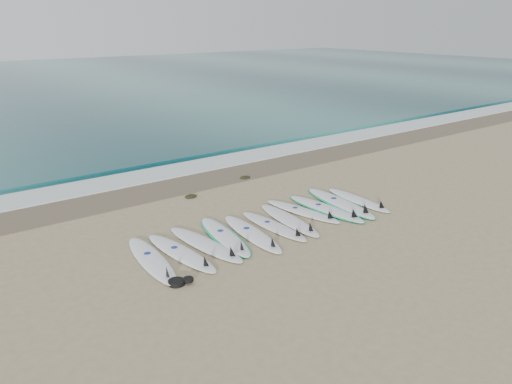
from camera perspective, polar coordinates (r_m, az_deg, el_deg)
ground at (r=12.08m, az=1.44°, el=-3.89°), size 120.00×120.00×0.00m
wet_sand_band at (r=15.30m, az=-8.10°, el=0.95°), size 120.00×1.80×0.01m
foam_band at (r=16.49m, az=-10.47°, el=2.19°), size 120.00×1.40×0.04m
wave_crest at (r=17.79m, az=-12.66°, el=3.38°), size 120.00×1.00×0.10m
surfboard_0 at (r=10.49m, az=-11.75°, el=-7.67°), size 0.79×2.55×0.32m
surfboard_1 at (r=10.69m, az=-8.42°, el=-6.95°), size 0.71×2.48×0.31m
surfboard_2 at (r=11.02m, az=-5.67°, el=-6.00°), size 0.79×2.55×0.32m
surfboard_3 at (r=11.40m, az=-3.55°, el=-5.10°), size 1.00×2.55×0.32m
surfboard_4 at (r=11.49m, az=-0.34°, el=-4.82°), size 0.81×2.55×0.32m
surfboard_5 at (r=11.92m, az=2.19°, el=-3.95°), size 0.54×2.33×0.30m
surfboard_6 at (r=12.29m, az=3.95°, el=-3.24°), size 0.81×2.52×0.32m
surfboard_7 at (r=12.88m, az=5.53°, el=-2.23°), size 0.89×2.42×0.30m
surfboard_8 at (r=13.14m, az=8.06°, el=-1.91°), size 0.76×2.61×0.33m
surfboard_9 at (r=13.60m, az=9.67°, el=-1.25°), size 1.00×2.82×0.35m
surfboard_10 at (r=13.91m, az=11.74°, el=-0.93°), size 0.63×2.36×0.30m
seaweed_near at (r=14.10m, az=-7.46°, el=-0.48°), size 0.36×0.28×0.07m
seaweed_far at (r=15.67m, az=-1.26°, el=1.69°), size 0.35×0.27×0.07m
leash_coil at (r=9.63m, az=-8.77°, el=-10.10°), size 0.46×0.36×0.11m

